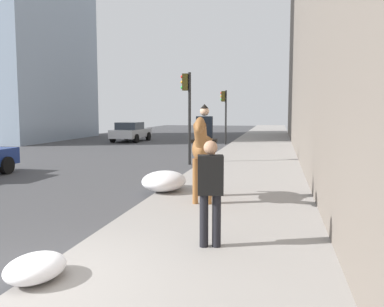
% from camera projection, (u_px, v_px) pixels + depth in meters
% --- Properties ---
extents(sidewalk_slab, '(120.00, 4.06, 0.12)m').
position_uv_depth(sidewalk_slab, '(173.00, 306.00, 4.77)').
color(sidewalk_slab, gray).
rests_on(sidewalk_slab, ground).
extents(mounted_horse_near, '(2.15, 0.67, 2.32)m').
position_uv_depth(mounted_horse_near, '(204.00, 147.00, 9.98)').
color(mounted_horse_near, brown).
rests_on(mounted_horse_near, sidewalk_slab).
extents(pedestrian_greeting, '(0.33, 0.44, 1.70)m').
position_uv_depth(pedestrian_greeting, '(210.00, 186.00, 6.58)').
color(pedestrian_greeting, black).
rests_on(pedestrian_greeting, sidewalk_slab).
extents(car_near_lane, '(4.19, 2.12, 1.44)m').
position_uv_depth(car_near_lane, '(131.00, 132.00, 31.01)').
color(car_near_lane, '#B7BABF').
rests_on(car_near_lane, ground).
extents(traffic_light_near_curb, '(0.20, 0.44, 3.87)m').
position_uv_depth(traffic_light_near_curb, '(187.00, 103.00, 17.52)').
color(traffic_light_near_curb, black).
rests_on(traffic_light_near_curb, ground).
extents(traffic_light_far_curb, '(0.20, 0.44, 3.64)m').
position_uv_depth(traffic_light_far_curb, '(224.00, 108.00, 28.07)').
color(traffic_light_far_curb, black).
rests_on(traffic_light_far_curb, ground).
extents(snow_pile_near, '(0.93, 0.71, 0.32)m').
position_uv_depth(snow_pile_near, '(36.00, 268.00, 5.35)').
color(snow_pile_near, white).
rests_on(snow_pile_near, sidewalk_slab).
extents(snow_pile_far, '(1.53, 1.18, 0.53)m').
position_uv_depth(snow_pile_far, '(164.00, 181.00, 11.34)').
color(snow_pile_far, white).
rests_on(snow_pile_far, sidewalk_slab).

